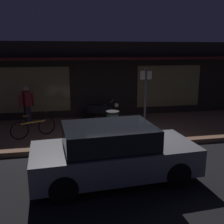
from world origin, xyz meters
TOP-DOWN VIEW (x-y plane):
  - ground_plane at (0.00, 0.00)m, footprint 60.00×60.00m
  - sidewalk_slab at (0.00, 3.00)m, footprint 18.00×4.00m
  - storefront_building at (0.00, 6.39)m, footprint 18.00×3.30m
  - motorcycle at (-0.33, 3.94)m, footprint 1.61×0.85m
  - bicycle_parked at (-3.03, 2.43)m, footprint 1.52×0.74m
  - person_photographer at (-3.39, 3.97)m, footprint 0.58×0.44m
  - sign_post at (1.14, 2.37)m, footprint 0.44×0.09m
  - trash_bin at (-0.20, 1.99)m, footprint 0.48×0.48m
  - parked_car_near at (-0.78, -0.91)m, footprint 4.19×1.99m

SIDE VIEW (x-z plane):
  - ground_plane at x=0.00m, z-range 0.00..0.00m
  - sidewalk_slab at x=0.00m, z-range 0.00..0.15m
  - bicycle_parked at x=-3.03m, z-range 0.05..0.96m
  - trash_bin at x=-0.20m, z-range 0.16..1.09m
  - motorcycle at x=-0.33m, z-range 0.16..1.13m
  - parked_car_near at x=-0.78m, z-range -0.01..1.41m
  - person_photographer at x=-3.39m, z-range 0.19..1.86m
  - sign_post at x=1.14m, z-range 0.31..2.71m
  - storefront_building at x=0.00m, z-range 0.00..3.60m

